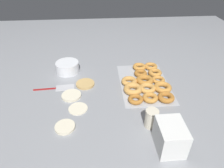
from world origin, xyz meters
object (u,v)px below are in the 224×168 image
at_px(pancake_3, 78,108).
at_px(container_stack, 170,137).
at_px(pancake_2, 65,127).
at_px(spatula, 60,88).
at_px(paper_cup, 151,118).
at_px(donut_tray, 146,83).
at_px(pancake_1, 85,84).
at_px(batter_bowl, 67,67).
at_px(pancake_0, 71,95).

xyz_separation_m(pancake_3, container_stack, (-0.28, -0.41, 0.06)).
xyz_separation_m(pancake_2, spatula, (0.33, 0.06, -0.00)).
distance_m(pancake_3, paper_cup, 0.39).
relative_size(pancake_2, donut_tray, 0.21).
relative_size(donut_tray, spatula, 1.85).
height_order(pancake_1, donut_tray, donut_tray).
relative_size(pancake_2, batter_bowl, 0.62).
bearing_deg(pancake_0, spatula, 41.12).
bearing_deg(batter_bowl, donut_tray, -112.01).
bearing_deg(spatula, pancake_1, 5.65).
height_order(paper_cup, spatula, paper_cup).
bearing_deg(paper_cup, spatula, 53.78).
xyz_separation_m(pancake_0, donut_tray, (0.08, -0.46, 0.01)).
distance_m(pancake_1, pancake_2, 0.37).
height_order(pancake_1, pancake_3, pancake_1).
distance_m(donut_tray, container_stack, 0.47).
xyz_separation_m(batter_bowl, container_stack, (-0.67, -0.50, 0.03)).
bearing_deg(pancake_0, batter_bowl, 9.56).
bearing_deg(pancake_1, pancake_2, 166.39).
xyz_separation_m(pancake_2, pancake_3, (0.13, -0.05, -0.00)).
bearing_deg(batter_bowl, pancake_2, -175.94).
relative_size(batter_bowl, container_stack, 1.08).
distance_m(pancake_0, pancake_2, 0.25).
bearing_deg(donut_tray, pancake_2, 124.74).
xyz_separation_m(paper_cup, spatula, (0.35, 0.48, -0.05)).
bearing_deg(batter_bowl, paper_cup, -140.32).
height_order(pancake_0, spatula, pancake_0).
relative_size(pancake_0, batter_bowl, 0.73).
xyz_separation_m(pancake_1, paper_cup, (-0.38, -0.33, 0.04)).
xyz_separation_m(pancake_0, pancake_1, (0.11, -0.08, 0.00)).
xyz_separation_m(pancake_2, batter_bowl, (0.53, 0.04, 0.03)).
distance_m(pancake_2, pancake_3, 0.14).
bearing_deg(pancake_1, spatula, 99.02).
xyz_separation_m(pancake_0, container_stack, (-0.39, -0.45, 0.06)).
bearing_deg(pancake_1, container_stack, -143.28).
bearing_deg(batter_bowl, spatula, 172.03).
bearing_deg(paper_cup, donut_tray, -8.74).
relative_size(pancake_0, container_stack, 0.78).
bearing_deg(pancake_2, spatula, 10.96).
height_order(pancake_2, pancake_3, pancake_2).
distance_m(paper_cup, spatula, 0.60).
height_order(container_stack, spatula, container_stack).
height_order(pancake_1, pancake_2, same).
bearing_deg(pancake_2, batter_bowl, 4.06).
bearing_deg(batter_bowl, container_stack, -143.42).
distance_m(batter_bowl, container_stack, 0.84).
relative_size(pancake_0, pancake_2, 1.16).
relative_size(paper_cup, spatula, 0.38).
xyz_separation_m(pancake_2, paper_cup, (-0.02, -0.42, 0.04)).
relative_size(pancake_1, container_stack, 0.80).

